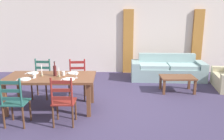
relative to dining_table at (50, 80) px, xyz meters
name	(u,v)px	position (x,y,z in m)	size (l,w,h in m)	color
ground_plane	(108,108)	(1.25, 0.10, -0.67)	(9.60, 9.60, 0.02)	#3E3452
wall_far	(109,34)	(1.25, 3.40, 0.69)	(9.60, 0.16, 2.70)	beige
curtain_panel_left	(127,42)	(1.89, 3.26, 0.44)	(0.35, 0.08, 2.20)	#B37230
curtain_panel_right	(196,42)	(4.29, 3.26, 0.44)	(0.35, 0.08, 2.20)	#B37230
dining_table	(50,80)	(0.00, 0.00, 0.00)	(1.90, 0.96, 0.75)	brown
dining_chair_near_left	(14,102)	(-0.47, -0.78, -0.19)	(0.43, 0.41, 0.96)	#23564D
dining_chair_near_right	(63,101)	(0.42, -0.75, -0.19)	(0.42, 0.40, 0.96)	maroon
dining_chair_far_left	(41,79)	(-0.43, 0.77, -0.19)	(0.45, 0.43, 0.96)	#24584B
dining_chair_far_right	(77,79)	(0.47, 0.73, -0.19)	(0.44, 0.42, 0.96)	maroon
dinner_plate_near_left	(24,79)	(-0.45, -0.25, 0.10)	(0.24, 0.24, 0.02)	white
fork_near_left	(17,79)	(-0.60, -0.25, 0.09)	(0.02, 0.17, 0.01)	silver
dinner_plate_near_right	(68,79)	(0.45, -0.25, 0.10)	(0.24, 0.24, 0.02)	white
fork_near_right	(61,79)	(0.30, -0.25, 0.09)	(0.02, 0.17, 0.01)	silver
dinner_plate_far_left	(32,73)	(-0.45, 0.25, 0.10)	(0.24, 0.24, 0.02)	white
fork_far_left	(26,73)	(-0.60, 0.25, 0.09)	(0.02, 0.17, 0.01)	silver
dinner_plate_far_right	(72,73)	(0.45, 0.25, 0.10)	(0.24, 0.24, 0.02)	white
fork_far_right	(66,73)	(0.30, 0.25, 0.09)	(0.02, 0.17, 0.01)	silver
wine_bottle	(54,70)	(0.09, 0.05, 0.20)	(0.07, 0.07, 0.32)	#471919
wine_glass_near_left	(33,73)	(-0.30, -0.15, 0.20)	(0.06, 0.06, 0.16)	white
wine_glass_near_right	(75,73)	(0.58, -0.13, 0.20)	(0.06, 0.06, 0.16)	white
coffee_cup_primary	(63,73)	(0.27, 0.08, 0.13)	(0.07, 0.07, 0.09)	beige
coffee_cup_secondary	(34,75)	(-0.31, -0.09, 0.13)	(0.07, 0.07, 0.09)	beige
candle_tall	(41,73)	(-0.18, 0.02, 0.16)	(0.05, 0.05, 0.25)	#998C66
candle_short	(58,74)	(0.20, -0.04, 0.14)	(0.05, 0.05, 0.20)	#998C66
couch	(167,70)	(3.09, 2.39, -0.37)	(2.32, 0.93, 0.80)	#91ADAB
coffee_table	(177,79)	(3.08, 1.17, -0.31)	(0.90, 0.56, 0.42)	brown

